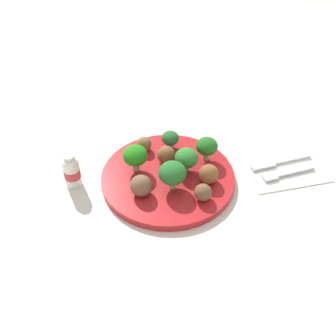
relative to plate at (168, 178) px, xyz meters
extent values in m
plane|color=silver|center=(0.00, 0.00, -0.01)|extent=(4.00, 4.00, 0.00)
cylinder|color=red|center=(0.00, 0.00, 0.00)|extent=(0.28, 0.28, 0.02)
cylinder|color=#93BE6B|center=(-0.03, -0.09, 0.01)|extent=(0.02, 0.02, 0.01)
ellipsoid|color=#27632F|center=(-0.03, -0.09, 0.03)|extent=(0.04, 0.04, 0.03)
cylinder|color=#95C571|center=(0.00, 0.04, 0.02)|extent=(0.01, 0.01, 0.02)
ellipsoid|color=#256A2A|center=(0.00, 0.04, 0.05)|extent=(0.06, 0.06, 0.04)
cylinder|color=#9DBA7F|center=(0.06, -0.03, 0.02)|extent=(0.01, 0.01, 0.02)
ellipsoid|color=#257F1A|center=(0.06, -0.03, 0.05)|extent=(0.05, 0.05, 0.04)
cylinder|color=#91C783|center=(-0.04, -0.01, 0.02)|extent=(0.01, 0.01, 0.02)
ellipsoid|color=#2C7B2F|center=(-0.04, -0.01, 0.04)|extent=(0.05, 0.05, 0.04)
cylinder|color=#9BB86F|center=(-0.09, -0.03, 0.02)|extent=(0.01, 0.01, 0.02)
ellipsoid|color=#236720|center=(-0.09, -0.03, 0.04)|extent=(0.05, 0.05, 0.04)
sphere|color=brown|center=(0.06, 0.04, 0.03)|extent=(0.04, 0.04, 0.04)
sphere|color=brown|center=(-0.08, 0.04, 0.03)|extent=(0.04, 0.04, 0.04)
sphere|color=brown|center=(-0.01, -0.04, 0.03)|extent=(0.04, 0.04, 0.04)
sphere|color=brown|center=(0.03, -0.09, 0.02)|extent=(0.03, 0.03, 0.03)
sphere|color=brown|center=(-0.05, 0.08, 0.03)|extent=(0.04, 0.04, 0.04)
cube|color=white|center=(-0.26, 0.02, -0.01)|extent=(0.17, 0.12, 0.01)
cube|color=silver|center=(-0.27, 0.04, 0.00)|extent=(0.09, 0.02, 0.01)
cube|color=silver|center=(-0.21, 0.04, 0.00)|extent=(0.03, 0.02, 0.01)
cube|color=white|center=(-0.28, 0.00, 0.00)|extent=(0.09, 0.02, 0.01)
cube|color=silver|center=(-0.21, 0.01, 0.00)|extent=(0.06, 0.02, 0.01)
cylinder|color=white|center=(0.19, -0.03, 0.03)|extent=(0.03, 0.03, 0.07)
cylinder|color=red|center=(0.19, -0.03, 0.02)|extent=(0.03, 0.03, 0.02)
cylinder|color=silver|center=(0.19, -0.03, 0.07)|extent=(0.02, 0.02, 0.01)
camera|label=1|loc=(0.15, 0.63, 0.61)|focal=45.29mm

